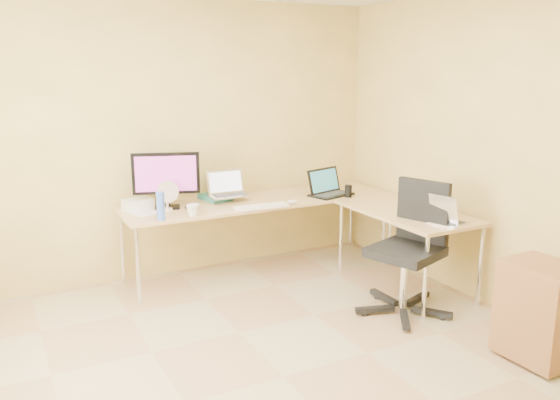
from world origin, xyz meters
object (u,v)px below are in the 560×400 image
desk_main (260,236)px  mug (193,210)px  desk_return (406,250)px  office_chair (405,254)px  water_bottle (161,206)px  desk_fan (167,197)px  laptop_black (331,182)px  monitor (166,180)px  keyboard (261,206)px  laptop_center (229,184)px  cabinet (540,311)px  laptop_return (450,211)px

desk_main → mug: (-0.78, -0.30, 0.42)m
desk_return → office_chair: bearing=-130.8°
water_bottle → desk_fan: 0.33m
laptop_black → monitor: bearing=155.6°
keyboard → laptop_center: bearing=116.2°
water_bottle → office_chair: office_chair is taller
laptop_center → keyboard: size_ratio=0.75×
keyboard → water_bottle: (-0.93, 0.00, 0.11)m
monitor → office_chair: monitor is taller
laptop_center → keyboard: (0.16, -0.38, -0.16)m
cabinet → desk_return: bearing=86.3°
desk_main → monitor: bearing=174.5°
keyboard → monitor: bearing=156.3°
monitor → keyboard: 0.88m
desk_main → desk_return: bearing=-45.7°
desk_main → water_bottle: water_bottle is taller
keyboard → mug: 0.65m
cabinet → office_chair: bearing=104.6°
desk_return → laptop_black: laptop_black is taller
monitor → water_bottle: size_ratio=2.48×
desk_return → desk_fan: 2.19m
mug → cabinet: size_ratio=0.17×
monitor → water_bottle: 0.44m
office_chair → water_bottle: bearing=127.1°
desk_main → monitor: size_ratio=4.45×
desk_main → monitor: 1.09m
desk_fan → cabinet: 3.11m
desk_return → laptop_center: 1.75m
monitor → mug: (0.11, -0.38, -0.20)m
mug → laptop_return: bearing=-34.0°
keyboard → cabinet: keyboard is taller
water_bottle → laptop_return: 2.37m
office_chair → monitor: bearing=115.9°
desk_main → laptop_return: size_ratio=8.58×
cabinet → desk_main: bearing=108.9°
mug → office_chair: office_chair is taller
monitor → desk_fan: 0.16m
desk_return → laptop_center: laptop_center is taller
desk_main → desk_return: size_ratio=2.04×
water_bottle → desk_main: bearing=15.7°
laptop_black → desk_fan: size_ratio=1.69×
laptop_return → office_chair: (-0.37, 0.08, -0.33)m
laptop_center → keyboard: bearing=-65.3°
laptop_black → cabinet: laptop_black is taller
desk_return → mug: (-1.75, 0.70, 0.42)m
desk_fan → office_chair: bearing=-47.2°
mug → cabinet: (1.70, -2.16, -0.42)m
laptop_center → laptop_return: 2.03m
laptop_center → office_chair: 1.79m
monitor → mug: bearing=-55.6°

